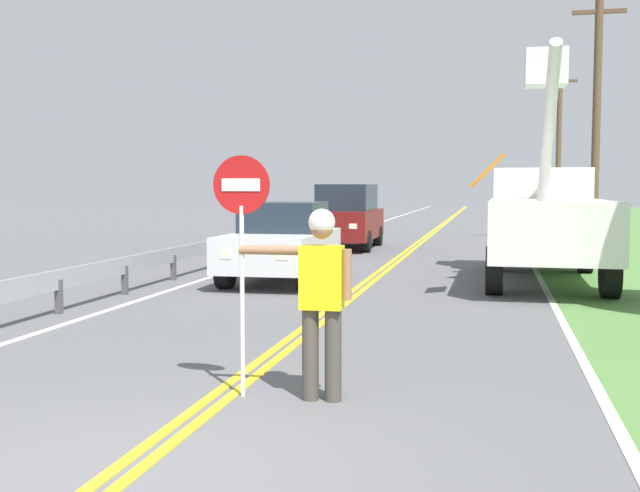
{
  "coord_description": "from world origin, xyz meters",
  "views": [
    {
      "loc": [
        2.53,
        -4.82,
        2.04
      ],
      "look_at": [
        0.19,
        5.77,
        1.2
      ],
      "focal_mm": 43.59,
      "sensor_mm": 36.0,
      "label": 1
    }
  ],
  "objects": [
    {
      "name": "guardrail_left_shoulder",
      "position": [
        -4.2,
        14.27,
        0.52
      ],
      "size": [
        0.1,
        32.0,
        0.71
      ],
      "color": "#9EA0A3",
      "rests_on": "ground"
    },
    {
      "name": "utility_pole_mid",
      "position": [
        6.05,
        23.91,
        4.51
      ],
      "size": [
        1.8,
        0.28,
        8.65
      ],
      "color": "brown",
      "rests_on": "ground"
    },
    {
      "name": "utility_pole_far",
      "position": [
        6.05,
        39.6,
        4.34
      ],
      "size": [
        1.8,
        0.28,
        8.32
      ],
      "color": "brown",
      "rests_on": "ground"
    },
    {
      "name": "ground_plane",
      "position": [
        0.0,
        0.0,
        0.0
      ],
      "size": [
        160.0,
        160.0,
        0.0
      ],
      "primitive_type": "plane",
      "color": "#5B5B5E"
    },
    {
      "name": "edge_line_right",
      "position": [
        3.6,
        20.0,
        0.01
      ],
      "size": [
        0.12,
        110.0,
        0.01
      ],
      "primitive_type": "cube",
      "color": "silver",
      "rests_on": "ground"
    },
    {
      "name": "edge_line_left",
      "position": [
        -3.6,
        20.0,
        0.01
      ],
      "size": [
        0.12,
        110.0,
        0.01
      ],
      "primitive_type": "cube",
      "color": "silver",
      "rests_on": "ground"
    },
    {
      "name": "flagger_worker",
      "position": [
        0.97,
        2.27,
        1.05
      ],
      "size": [
        1.09,
        0.25,
        1.83
      ],
      "color": "#474238",
      "rests_on": "ground"
    },
    {
      "name": "oncoming_suv_second",
      "position": [
        -2.09,
        20.21,
        1.06
      ],
      "size": [
        1.98,
        4.64,
        2.1
      ],
      "color": "maroon",
      "rests_on": "ground"
    },
    {
      "name": "stop_sign_paddle",
      "position": [
        0.2,
        2.25,
        1.71
      ],
      "size": [
        0.56,
        0.04,
        2.33
      ],
      "color": "silver",
      "rests_on": "ground"
    },
    {
      "name": "oncoming_sedan_nearest",
      "position": [
        -1.83,
        11.12,
        0.83
      ],
      "size": [
        1.97,
        4.13,
        1.7
      ],
      "color": "silver",
      "rests_on": "ground"
    },
    {
      "name": "centerline_yellow_left",
      "position": [
        -0.09,
        20.0,
        0.01
      ],
      "size": [
        0.11,
        110.0,
        0.01
      ],
      "primitive_type": "cube",
      "color": "yellow",
      "rests_on": "ground"
    },
    {
      "name": "utility_bucket_truck",
      "position": [
        3.66,
        12.6,
        1.4
      ],
      "size": [
        2.73,
        6.83,
        5.07
      ],
      "color": "white",
      "rests_on": "ground"
    },
    {
      "name": "centerline_yellow_right",
      "position": [
        0.09,
        20.0,
        0.01
      ],
      "size": [
        0.11,
        110.0,
        0.01
      ],
      "primitive_type": "cube",
      "color": "yellow",
      "rests_on": "ground"
    }
  ]
}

